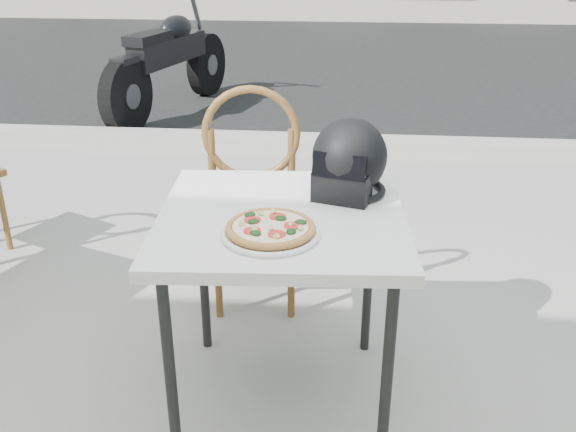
# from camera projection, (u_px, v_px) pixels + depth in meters

# --- Properties ---
(ground) EXTENTS (80.00, 80.00, 0.00)m
(ground) POSITION_uv_depth(u_px,v_px,m) (284.00, 389.00, 2.55)
(ground) COLOR #9E9B96
(ground) RESTS_ON ground
(street_asphalt) EXTENTS (30.00, 8.00, 0.00)m
(street_asphalt) POSITION_uv_depth(u_px,v_px,m) (334.00, 60.00, 8.91)
(street_asphalt) COLOR black
(street_asphalt) RESTS_ON ground
(curb) EXTENTS (30.00, 0.25, 0.12)m
(curb) POSITION_uv_depth(u_px,v_px,m) (320.00, 144.00, 5.25)
(curb) COLOR #A9A69E
(curb) RESTS_ON ground
(cafe_table_main) EXTENTS (0.88, 0.88, 0.79)m
(cafe_table_main) POSITION_uv_depth(u_px,v_px,m) (282.00, 232.00, 2.20)
(cafe_table_main) COLOR white
(cafe_table_main) RESTS_ON ground
(plate) EXTENTS (0.33, 0.33, 0.02)m
(plate) POSITION_uv_depth(u_px,v_px,m) (271.00, 234.00, 2.01)
(plate) COLOR white
(plate) RESTS_ON cafe_table_main
(pizza) EXTENTS (0.32, 0.32, 0.03)m
(pizza) POSITION_uv_depth(u_px,v_px,m) (271.00, 227.00, 2.00)
(pizza) COLOR #C48747
(pizza) RESTS_ON plate
(helmet) EXTENTS (0.34, 0.35, 0.28)m
(helmet) POSITION_uv_depth(u_px,v_px,m) (349.00, 162.00, 2.28)
(helmet) COLOR black
(helmet) RESTS_ON cafe_table_main
(cafe_chair_main) EXTENTS (0.46, 0.46, 1.10)m
(cafe_chair_main) POSITION_uv_depth(u_px,v_px,m) (254.00, 189.00, 2.86)
(cafe_chair_main) COLOR brown
(cafe_chair_main) RESTS_ON ground
(motorcycle) EXTENTS (0.77, 2.14, 1.09)m
(motorcycle) POSITION_uv_depth(u_px,v_px,m) (170.00, 63.00, 6.23)
(motorcycle) COLOR black
(motorcycle) RESTS_ON street_asphalt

